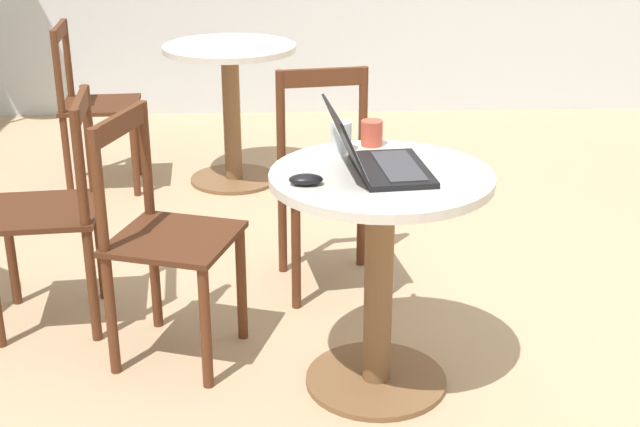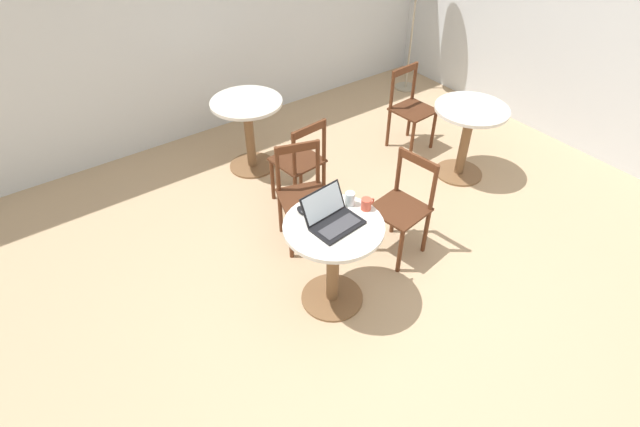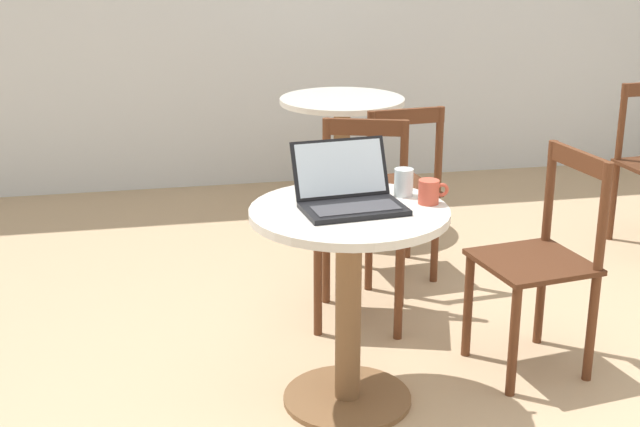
{
  "view_description": "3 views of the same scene",
  "coord_description": "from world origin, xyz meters",
  "px_view_note": "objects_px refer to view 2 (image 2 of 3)",
  "views": [
    {
      "loc": [
        -2.74,
        0.65,
        1.61
      ],
      "look_at": [
        -0.22,
        0.54,
        0.61
      ],
      "focal_mm": 50.0,
      "sensor_mm": 36.0,
      "label": 1
    },
    {
      "loc": [
        -1.75,
        -1.62,
        2.9
      ],
      "look_at": [
        -0.17,
        0.57,
        0.67
      ],
      "focal_mm": 28.0,
      "sensor_mm": 36.0,
      "label": 2
    },
    {
      "loc": [
        -0.88,
        -2.43,
        1.67
      ],
      "look_at": [
        -0.27,
        0.54,
        0.66
      ],
      "focal_mm": 50.0,
      "sensor_mm": 36.0,
      "label": 3
    }
  ],
  "objects_px": {
    "mouse": "(302,210)",
    "mug": "(367,204)",
    "drinking_glass": "(350,199)",
    "cafe_table_mid": "(468,129)",
    "laptop": "(333,218)",
    "cafe_table_near": "(333,250)",
    "chair_near_back": "(303,196)",
    "cafe_table_far": "(248,122)",
    "chair_near_right": "(403,208)",
    "chair_mid_back": "(410,109)",
    "chair_far_front": "(300,162)"
  },
  "relations": [
    {
      "from": "chair_near_right",
      "to": "laptop",
      "type": "relative_size",
      "value": 2.33
    },
    {
      "from": "chair_mid_back",
      "to": "cafe_table_near",
      "type": "bearing_deg",
      "value": -147.18
    },
    {
      "from": "chair_mid_back",
      "to": "drinking_glass",
      "type": "height_order",
      "value": "chair_mid_back"
    },
    {
      "from": "chair_near_back",
      "to": "mug",
      "type": "height_order",
      "value": "chair_near_back"
    },
    {
      "from": "cafe_table_mid",
      "to": "mug",
      "type": "bearing_deg",
      "value": -162.19
    },
    {
      "from": "chair_mid_back",
      "to": "mug",
      "type": "distance_m",
      "value": 2.14
    },
    {
      "from": "laptop",
      "to": "mug",
      "type": "bearing_deg",
      "value": -2.39
    },
    {
      "from": "chair_near_back",
      "to": "cafe_table_near",
      "type": "bearing_deg",
      "value": -107.81
    },
    {
      "from": "cafe_table_far",
      "to": "drinking_glass",
      "type": "relative_size",
      "value": 7.51
    },
    {
      "from": "cafe_table_near",
      "to": "drinking_glass",
      "type": "bearing_deg",
      "value": 26.03
    },
    {
      "from": "cafe_table_near",
      "to": "chair_mid_back",
      "type": "xyz_separation_m",
      "value": [
        1.97,
        1.27,
        -0.07
      ]
    },
    {
      "from": "chair_mid_back",
      "to": "drinking_glass",
      "type": "xyz_separation_m",
      "value": [
        -1.75,
        -1.16,
        0.35
      ]
    },
    {
      "from": "mouse",
      "to": "drinking_glass",
      "type": "height_order",
      "value": "drinking_glass"
    },
    {
      "from": "cafe_table_mid",
      "to": "chair_near_back",
      "type": "height_order",
      "value": "chair_near_back"
    },
    {
      "from": "cafe_table_near",
      "to": "laptop",
      "type": "distance_m",
      "value": 0.27
    },
    {
      "from": "cafe_table_near",
      "to": "drinking_glass",
      "type": "height_order",
      "value": "drinking_glass"
    },
    {
      "from": "cafe_table_near",
      "to": "chair_near_back",
      "type": "xyz_separation_m",
      "value": [
        0.23,
        0.7,
        -0.07
      ]
    },
    {
      "from": "drinking_glass",
      "to": "chair_near_right",
      "type": "bearing_deg",
      "value": 1.04
    },
    {
      "from": "chair_near_right",
      "to": "mouse",
      "type": "height_order",
      "value": "chair_near_right"
    },
    {
      "from": "chair_far_front",
      "to": "chair_mid_back",
      "type": "bearing_deg",
      "value": 5.79
    },
    {
      "from": "cafe_table_far",
      "to": "mug",
      "type": "bearing_deg",
      "value": -93.74
    },
    {
      "from": "mug",
      "to": "cafe_table_near",
      "type": "bearing_deg",
      "value": -179.4
    },
    {
      "from": "cafe_table_near",
      "to": "mug",
      "type": "bearing_deg",
      "value": 0.6
    },
    {
      "from": "cafe_table_mid",
      "to": "laptop",
      "type": "height_order",
      "value": "laptop"
    },
    {
      "from": "cafe_table_far",
      "to": "mug",
      "type": "height_order",
      "value": "mug"
    },
    {
      "from": "mouse",
      "to": "mug",
      "type": "relative_size",
      "value": 0.93
    },
    {
      "from": "chair_near_right",
      "to": "drinking_glass",
      "type": "height_order",
      "value": "chair_near_right"
    },
    {
      "from": "chair_near_back",
      "to": "drinking_glass",
      "type": "height_order",
      "value": "chair_near_back"
    },
    {
      "from": "mug",
      "to": "drinking_glass",
      "type": "height_order",
      "value": "drinking_glass"
    },
    {
      "from": "mouse",
      "to": "mug",
      "type": "xyz_separation_m",
      "value": [
        0.38,
        -0.23,
        0.03
      ]
    },
    {
      "from": "mouse",
      "to": "mug",
      "type": "height_order",
      "value": "mug"
    },
    {
      "from": "cafe_table_far",
      "to": "laptop",
      "type": "distance_m",
      "value": 1.95
    },
    {
      "from": "drinking_glass",
      "to": "chair_near_back",
      "type": "bearing_deg",
      "value": 89.7
    },
    {
      "from": "drinking_glass",
      "to": "chair_mid_back",
      "type": "bearing_deg",
      "value": 33.62
    },
    {
      "from": "chair_near_right",
      "to": "mug",
      "type": "xyz_separation_m",
      "value": [
        -0.5,
        -0.12,
        0.34
      ]
    },
    {
      "from": "chair_mid_back",
      "to": "cafe_table_mid",
      "type": "bearing_deg",
      "value": -85.66
    },
    {
      "from": "chair_far_front",
      "to": "drinking_glass",
      "type": "xyz_separation_m",
      "value": [
        -0.26,
        -1.01,
        0.35
      ]
    },
    {
      "from": "chair_near_right",
      "to": "cafe_table_mid",
      "type": "bearing_deg",
      "value": 19.61
    },
    {
      "from": "mouse",
      "to": "drinking_glass",
      "type": "bearing_deg",
      "value": -21.17
    },
    {
      "from": "cafe_table_near",
      "to": "cafe_table_far",
      "type": "distance_m",
      "value": 1.94
    },
    {
      "from": "chair_near_back",
      "to": "chair_mid_back",
      "type": "distance_m",
      "value": 1.84
    },
    {
      "from": "laptop",
      "to": "drinking_glass",
      "type": "bearing_deg",
      "value": 23.16
    },
    {
      "from": "cafe_table_near",
      "to": "mug",
      "type": "xyz_separation_m",
      "value": [
        0.28,
        0.0,
        0.27
      ]
    },
    {
      "from": "cafe_table_far",
      "to": "chair_near_right",
      "type": "xyz_separation_m",
      "value": [
        0.37,
        -1.78,
        -0.07
      ]
    },
    {
      "from": "chair_far_front",
      "to": "mouse",
      "type": "bearing_deg",
      "value": -123.05
    },
    {
      "from": "cafe_table_far",
      "to": "chair_near_right",
      "type": "relative_size",
      "value": 0.86
    },
    {
      "from": "chair_near_right",
      "to": "chair_near_back",
      "type": "bearing_deg",
      "value": 133.53
    },
    {
      "from": "laptop",
      "to": "mug",
      "type": "relative_size",
      "value": 3.41
    },
    {
      "from": "laptop",
      "to": "drinking_glass",
      "type": "distance_m",
      "value": 0.24
    },
    {
      "from": "drinking_glass",
      "to": "cafe_table_mid",
      "type": "bearing_deg",
      "value": 14.14
    }
  ]
}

